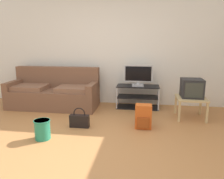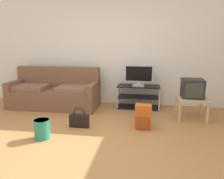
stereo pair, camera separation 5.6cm
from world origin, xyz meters
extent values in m
cube|color=#B27542|center=(0.00, 0.00, -0.01)|extent=(9.00, 9.80, 0.02)
cube|color=silver|center=(0.00, 2.45, 1.35)|extent=(9.00, 0.10, 2.70)
cube|color=brown|center=(-1.24, 1.82, 0.21)|extent=(2.03, 0.81, 0.42)
cube|color=brown|center=(-1.24, 2.12, 0.67)|extent=(2.03, 0.20, 0.49)
cube|color=brown|center=(-2.19, 1.82, 0.51)|extent=(0.14, 0.81, 0.18)
cube|color=brown|center=(-0.30, 1.82, 0.51)|extent=(0.14, 0.81, 0.18)
cube|color=brown|center=(-1.80, 1.76, 0.47)|extent=(0.81, 0.57, 0.10)
cube|color=brown|center=(-0.69, 1.76, 0.47)|extent=(0.81, 0.57, 0.10)
cube|color=black|center=(0.69, 2.09, 0.51)|extent=(0.96, 0.44, 0.02)
cube|color=black|center=(0.69, 2.09, 0.26)|extent=(0.92, 0.42, 0.02)
cube|color=black|center=(0.69, 2.09, 0.01)|extent=(0.96, 0.44, 0.02)
cylinder|color=#B7B7BC|center=(0.22, 1.88, 0.26)|extent=(0.03, 0.03, 0.52)
cylinder|color=#B7B7BC|center=(1.15, 1.88, 0.26)|extent=(0.03, 0.03, 0.52)
cylinder|color=#B7B7BC|center=(0.22, 2.29, 0.26)|extent=(0.03, 0.03, 0.52)
cylinder|color=#B7B7BC|center=(1.15, 2.29, 0.26)|extent=(0.03, 0.03, 0.52)
cube|color=#B2B2B7|center=(0.69, 2.07, 0.54)|extent=(0.25, 0.22, 0.05)
cube|color=#B2B2B7|center=(0.69, 2.07, 0.59)|extent=(0.05, 0.04, 0.04)
cube|color=#B2B2B7|center=(0.69, 2.07, 0.80)|extent=(0.64, 0.04, 0.38)
cube|color=black|center=(0.69, 2.04, 0.80)|extent=(0.58, 0.01, 0.32)
cube|color=tan|center=(1.75, 1.52, 0.41)|extent=(0.56, 0.56, 0.03)
cube|color=tan|center=(1.50, 1.27, 0.20)|extent=(0.04, 0.04, 0.40)
cube|color=tan|center=(2.00, 1.27, 0.20)|extent=(0.04, 0.04, 0.40)
cube|color=tan|center=(1.50, 1.77, 0.20)|extent=(0.04, 0.04, 0.40)
cube|color=tan|center=(2.00, 1.77, 0.20)|extent=(0.04, 0.04, 0.40)
cube|color=#232326|center=(1.75, 1.54, 0.61)|extent=(0.40, 0.38, 0.37)
cube|color=#333833|center=(1.75, 1.35, 0.61)|extent=(0.33, 0.01, 0.29)
cube|color=#CC561E|center=(0.83, 0.87, 0.21)|extent=(0.29, 0.19, 0.43)
cube|color=#994116|center=(0.83, 0.76, 0.14)|extent=(0.22, 0.04, 0.19)
cylinder|color=#994116|center=(0.75, 0.99, 0.23)|extent=(0.04, 0.04, 0.34)
cylinder|color=#994116|center=(0.91, 0.99, 0.23)|extent=(0.04, 0.04, 0.34)
cube|color=black|center=(-0.30, 0.73, 0.11)|extent=(0.35, 0.11, 0.23)
torus|color=black|center=(-0.30, 0.73, 0.26)|extent=(0.21, 0.02, 0.21)
cylinder|color=#238466|center=(-0.73, 0.18, 0.16)|extent=(0.24, 0.24, 0.31)
cylinder|color=#238466|center=(-0.73, 0.18, 0.30)|extent=(0.25, 0.25, 0.02)
camera|label=1|loc=(0.81, -2.81, 1.50)|focal=34.89mm
camera|label=2|loc=(0.87, -2.80, 1.50)|focal=34.89mm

